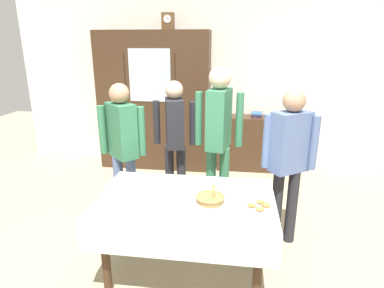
{
  "coord_description": "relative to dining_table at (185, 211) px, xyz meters",
  "views": [
    {
      "loc": [
        0.4,
        -2.68,
        2.02
      ],
      "look_at": [
        0.0,
        0.2,
        1.09
      ],
      "focal_mm": 30.71,
      "sensor_mm": 36.0,
      "label": 1
    }
  ],
  "objects": [
    {
      "name": "wall_cabinet",
      "position": [
        -0.9,
        2.59,
        0.45
      ],
      "size": [
        1.75,
        0.46,
        2.15
      ],
      "color": "#3D2819",
      "rests_on": "ground"
    },
    {
      "name": "tea_cup_far_right",
      "position": [
        -0.36,
        0.31,
        0.14
      ],
      "size": [
        0.13,
        0.13,
        0.06
      ],
      "color": "silver",
      "rests_on": "dining_table"
    },
    {
      "name": "back_wall",
      "position": [
        0.0,
        2.88,
        0.72
      ],
      "size": [
        6.4,
        0.1,
        2.7
      ],
      "primitive_type": "cube",
      "color": "silver",
      "rests_on": "ground"
    },
    {
      "name": "person_beside_shelf",
      "position": [
        -0.82,
        0.83,
        0.33
      ],
      "size": [
        0.52,
        0.39,
        1.59
      ],
      "color": "slate",
      "rests_on": "ground"
    },
    {
      "name": "person_by_cabinet",
      "position": [
        0.21,
        1.02,
        0.45
      ],
      "size": [
        0.52,
        0.39,
        1.76
      ],
      "color": "#33704C",
      "rests_on": "ground"
    },
    {
      "name": "dining_table",
      "position": [
        0.0,
        0.0,
        0.0
      ],
      "size": [
        1.5,
        0.96,
        0.74
      ],
      "color": "#3D2819",
      "rests_on": "ground"
    },
    {
      "name": "bread_basket",
      "position": [
        0.21,
        -0.02,
        0.14
      ],
      "size": [
        0.24,
        0.24,
        0.16
      ],
      "color": "#9E7542",
      "rests_on": "dining_table"
    },
    {
      "name": "tea_cup_near_left",
      "position": [
        -0.21,
        0.1,
        0.14
      ],
      "size": [
        0.13,
        0.13,
        0.06
      ],
      "color": "silver",
      "rests_on": "dining_table"
    },
    {
      "name": "person_behind_table_right",
      "position": [
        0.92,
        0.65,
        0.33
      ],
      "size": [
        0.52,
        0.37,
        1.59
      ],
      "color": "#232328",
      "rests_on": "ground"
    },
    {
      "name": "spoon_mid_right",
      "position": [
        0.43,
        0.35,
        0.11
      ],
      "size": [
        0.12,
        0.02,
        0.01
      ],
      "color": "silver",
      "rests_on": "dining_table"
    },
    {
      "name": "pastry_plate",
      "position": [
        0.61,
        -0.08,
        0.12
      ],
      "size": [
        0.28,
        0.28,
        0.05
      ],
      "color": "white",
      "rests_on": "dining_table"
    },
    {
      "name": "mantel_clock",
      "position": [
        -0.65,
        2.59,
        1.64
      ],
      "size": [
        0.18,
        0.11,
        0.24
      ],
      "color": "brown",
      "rests_on": "wall_cabinet"
    },
    {
      "name": "tea_cup_near_right",
      "position": [
        -0.58,
        0.26,
        0.14
      ],
      "size": [
        0.13,
        0.13,
        0.06
      ],
      "color": "white",
      "rests_on": "dining_table"
    },
    {
      "name": "tea_cup_center",
      "position": [
        0.6,
        0.21,
        0.14
      ],
      "size": [
        0.13,
        0.13,
        0.06
      ],
      "color": "white",
      "rests_on": "dining_table"
    },
    {
      "name": "tea_cup_front_edge",
      "position": [
        -0.12,
        -0.23,
        0.14
      ],
      "size": [
        0.13,
        0.13,
        0.06
      ],
      "color": "white",
      "rests_on": "dining_table"
    },
    {
      "name": "bookshelf_low",
      "position": [
        0.71,
        2.64,
        -0.2
      ],
      "size": [
        1.18,
        0.35,
        0.87
      ],
      "color": "#3D2819",
      "rests_on": "ground"
    },
    {
      "name": "person_near_right_end",
      "position": [
        -0.33,
        1.3,
        0.32
      ],
      "size": [
        0.52,
        0.4,
        1.57
      ],
      "color": "#232328",
      "rests_on": "ground"
    },
    {
      "name": "book_stack",
      "position": [
        0.71,
        2.64,
        0.27
      ],
      "size": [
        0.17,
        0.22,
        0.07
      ],
      "color": "#664C7A",
      "rests_on": "bookshelf_low"
    },
    {
      "name": "tea_cup_far_left",
      "position": [
        -0.54,
        -0.11,
        0.14
      ],
      "size": [
        0.13,
        0.13,
        0.06
      ],
      "color": "white",
      "rests_on": "dining_table"
    },
    {
      "name": "spoon_back_edge",
      "position": [
        -0.13,
        -0.06,
        0.11
      ],
      "size": [
        0.12,
        0.02,
        0.01
      ],
      "color": "silver",
      "rests_on": "dining_table"
    },
    {
      "name": "spoon_near_right",
      "position": [
        -0.58,
        0.07,
        0.11
      ],
      "size": [
        0.12,
        0.02,
        0.01
      ],
      "color": "silver",
      "rests_on": "dining_table"
    },
    {
      "name": "ground_plane",
      "position": [
        0.0,
        0.23,
        -0.63
      ],
      "size": [
        12.0,
        12.0,
        0.0
      ],
      "primitive_type": "plane",
      "color": "tan",
      "rests_on": "ground"
    }
  ]
}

